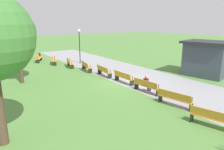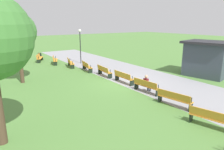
% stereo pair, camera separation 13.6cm
% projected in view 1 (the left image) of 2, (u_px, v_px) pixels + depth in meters
% --- Properties ---
extents(ground_plane, '(120.00, 120.00, 0.00)m').
position_uv_depth(ground_plane, '(124.00, 83.00, 15.88)').
color(ground_plane, '#54843D').
extents(path_paving, '(40.63, 5.65, 0.01)m').
position_uv_depth(path_paving, '(145.00, 78.00, 17.14)').
color(path_paving, '#939399').
rests_on(path_paving, ground).
extents(bench_0, '(2.00, 1.28, 0.89)m').
position_uv_depth(bench_0, '(38.00, 58.00, 24.11)').
color(bench_0, orange).
rests_on(bench_0, ground).
extents(bench_1, '(2.03, 1.14, 0.89)m').
position_uv_depth(bench_1, '(54.00, 60.00, 22.78)').
color(bench_1, orange).
rests_on(bench_1, ground).
extents(bench_2, '(2.05, 0.98, 0.89)m').
position_uv_depth(bench_2, '(70.00, 63.00, 21.26)').
color(bench_2, orange).
rests_on(bench_2, ground).
extents(bench_3, '(2.04, 0.82, 0.89)m').
position_uv_depth(bench_3, '(86.00, 66.00, 19.56)').
color(bench_3, orange).
rests_on(bench_3, ground).
extents(bench_4, '(2.03, 0.65, 0.89)m').
position_uv_depth(bench_4, '(104.00, 71.00, 17.71)').
color(bench_4, orange).
rests_on(bench_4, ground).
extents(bench_5, '(1.99, 0.47, 0.89)m').
position_uv_depth(bench_5, '(123.00, 77.00, 15.72)').
color(bench_5, orange).
rests_on(bench_5, ground).
extents(bench_6, '(2.03, 0.65, 0.89)m').
position_uv_depth(bench_6, '(146.00, 86.00, 13.59)').
color(bench_6, orange).
rests_on(bench_6, ground).
extents(bench_7, '(2.04, 0.82, 0.89)m').
position_uv_depth(bench_7, '(175.00, 98.00, 11.35)').
color(bench_7, orange).
rests_on(bench_7, ground).
extents(bench_8, '(2.05, 0.98, 0.89)m').
position_uv_depth(bench_8, '(213.00, 118.00, 9.02)').
color(bench_8, orange).
rests_on(bench_8, ground).
extents(person_seated, '(0.35, 0.54, 1.20)m').
position_uv_depth(person_seated, '(147.00, 83.00, 13.70)').
color(person_seated, maroon).
rests_on(person_seated, ground).
extents(tree_0, '(2.78, 2.78, 5.32)m').
position_uv_depth(tree_0, '(17.00, 32.00, 14.90)').
color(tree_0, '#4C3828').
rests_on(tree_0, ground).
extents(lamp_post, '(0.32, 0.32, 3.82)m').
position_uv_depth(lamp_post, '(79.00, 40.00, 22.68)').
color(lamp_post, black).
rests_on(lamp_post, ground).
extents(trash_bin, '(0.42, 0.42, 0.77)m').
position_uv_depth(trash_bin, '(39.00, 56.00, 25.77)').
color(trash_bin, black).
rests_on(trash_bin, ground).
extents(kiosk, '(4.29, 3.80, 3.02)m').
position_uv_depth(kiosk, '(206.00, 58.00, 17.67)').
color(kiosk, '#38424C').
rests_on(kiosk, ground).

